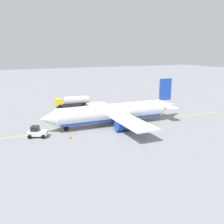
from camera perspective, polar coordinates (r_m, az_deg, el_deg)
ground_plane at (r=57.74m, az=0.00°, el=-2.90°), size 400.00×400.00×0.00m
airplane at (r=57.21m, az=0.43°, el=-0.20°), size 33.02×28.37×9.85m
fuel_tanker at (r=77.11m, az=-8.70°, el=2.42°), size 10.98×4.21×3.15m
pushback_tug at (r=51.48m, az=-16.31°, el=-4.32°), size 4.11×3.55×2.20m
refueling_worker at (r=71.80m, az=-5.84°, el=0.95°), size 0.42×0.56×1.71m
safety_cone_nose at (r=49.23m, az=-9.30°, el=-5.60°), size 0.57×0.57×0.64m
taxi_line_marking at (r=57.74m, az=0.00°, el=-2.89°), size 63.22×3.68×0.01m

